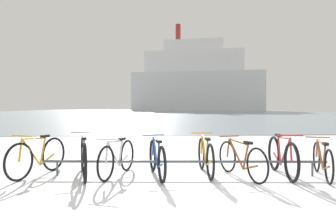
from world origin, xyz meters
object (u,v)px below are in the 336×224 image
at_px(bicycle_7, 322,160).
at_px(ferry_ship, 196,81).
at_px(bicycle_0, 38,157).
at_px(bicycle_4, 205,156).
at_px(bicycle_3, 157,158).
at_px(bicycle_1, 84,157).
at_px(bicycle_2, 117,158).
at_px(bicycle_5, 241,159).
at_px(bicycle_6, 282,156).

distance_m(bicycle_7, ferry_ship, 86.35).
xyz_separation_m(bicycle_0, bicycle_4, (3.32, -0.06, -0.01)).
bearing_deg(bicycle_3, bicycle_1, 177.34).
relative_size(bicycle_2, bicycle_3, 0.92).
distance_m(bicycle_5, bicycle_6, 0.86).
distance_m(bicycle_4, bicycle_7, 2.22).
relative_size(bicycle_1, bicycle_4, 1.01).
relative_size(bicycle_0, bicycle_4, 0.93).
xyz_separation_m(bicycle_1, ferry_ship, (14.55, 85.06, 8.43)).
xyz_separation_m(bicycle_7, ferry_ship, (9.96, 85.36, 8.47)).
distance_m(bicycle_3, bicycle_6, 2.46).
height_order(bicycle_7, ferry_ship, ferry_ship).
relative_size(bicycle_0, bicycle_7, 0.97).
relative_size(bicycle_0, bicycle_3, 0.94).
distance_m(bicycle_2, bicycle_3, 0.78).
bearing_deg(bicycle_0, bicycle_1, -8.57).
bearing_deg(bicycle_0, ferry_ship, 79.68).
xyz_separation_m(bicycle_0, bicycle_3, (2.34, -0.21, -0.02)).
xyz_separation_m(bicycle_2, bicycle_4, (1.75, 0.04, 0.01)).
height_order(bicycle_2, ferry_ship, ferry_ship).
relative_size(bicycle_1, bicycle_5, 1.05).
height_order(bicycle_1, bicycle_4, bicycle_1).
bearing_deg(bicycle_2, bicycle_6, -2.75).
distance_m(bicycle_6, bicycle_7, 0.73).
relative_size(bicycle_0, bicycle_5, 0.97).
bearing_deg(bicycle_0, bicycle_6, -3.08).
xyz_separation_m(bicycle_1, bicycle_6, (3.88, -0.12, 0.00)).
height_order(bicycle_2, bicycle_5, bicycle_2).
relative_size(bicycle_4, bicycle_6, 0.95).
bearing_deg(bicycle_7, bicycle_4, 170.25).
bearing_deg(bicycle_3, bicycle_2, 172.46).
xyz_separation_m(bicycle_5, bicycle_7, (1.56, -0.07, -0.01)).
height_order(bicycle_3, ferry_ship, ferry_ship).
distance_m(bicycle_2, bicycle_4, 1.75).
xyz_separation_m(bicycle_2, bicycle_7, (3.94, -0.33, -0.01)).
distance_m(bicycle_0, bicycle_7, 5.53).
bearing_deg(bicycle_1, bicycle_7, -3.69).
relative_size(bicycle_6, ferry_ship, 0.04).
xyz_separation_m(bicycle_1, bicycle_2, (0.64, 0.04, -0.03)).
xyz_separation_m(bicycle_4, ferry_ship, (12.15, 84.98, 8.45)).
distance_m(bicycle_0, ferry_ship, 86.73).
bearing_deg(bicycle_3, bicycle_5, -5.53).
relative_size(bicycle_7, ferry_ship, 0.04).
distance_m(bicycle_3, bicycle_4, 0.99).
bearing_deg(bicycle_1, bicycle_0, 171.43).
xyz_separation_m(bicycle_1, bicycle_3, (1.42, -0.07, -0.03)).
distance_m(bicycle_1, bicycle_3, 1.42).
bearing_deg(bicycle_0, bicycle_7, -4.51).
bearing_deg(ferry_ship, bicycle_5, -97.69).
bearing_deg(bicycle_3, bicycle_4, 8.57).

